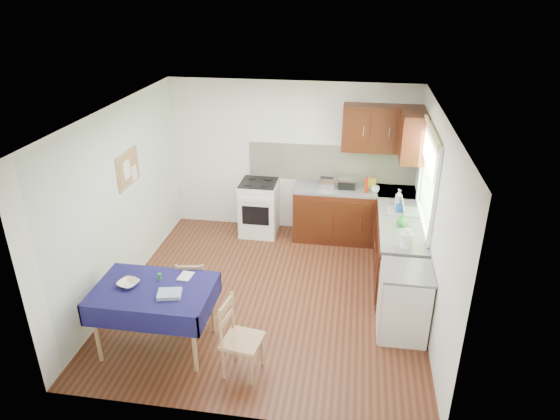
% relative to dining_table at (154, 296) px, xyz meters
% --- Properties ---
extents(floor, '(4.20, 4.20, 0.00)m').
position_rel_dining_table_xyz_m(floor, '(1.10, 1.22, -0.69)').
color(floor, '#462112').
rests_on(floor, ground).
extents(ceiling, '(4.00, 4.20, 0.02)m').
position_rel_dining_table_xyz_m(ceiling, '(1.10, 1.22, 1.81)').
color(ceiling, white).
rests_on(ceiling, wall_back).
extents(wall_back, '(4.00, 0.02, 2.50)m').
position_rel_dining_table_xyz_m(wall_back, '(1.10, 3.32, 0.56)').
color(wall_back, white).
rests_on(wall_back, ground).
extents(wall_front, '(4.00, 0.02, 2.50)m').
position_rel_dining_table_xyz_m(wall_front, '(1.10, -0.88, 0.56)').
color(wall_front, white).
rests_on(wall_front, ground).
extents(wall_left, '(0.02, 4.20, 2.50)m').
position_rel_dining_table_xyz_m(wall_left, '(-0.90, 1.22, 0.56)').
color(wall_left, silver).
rests_on(wall_left, ground).
extents(wall_right, '(0.02, 4.20, 2.50)m').
position_rel_dining_table_xyz_m(wall_right, '(3.10, 1.22, 0.56)').
color(wall_right, white).
rests_on(wall_right, ground).
extents(base_cabinets, '(1.90, 2.30, 0.86)m').
position_rel_dining_table_xyz_m(base_cabinets, '(2.46, 2.47, -0.26)').
color(base_cabinets, '#381609').
rests_on(base_cabinets, ground).
extents(worktop_back, '(1.90, 0.60, 0.04)m').
position_rel_dining_table_xyz_m(worktop_back, '(2.15, 3.02, 0.19)').
color(worktop_back, slate).
rests_on(worktop_back, base_cabinets).
extents(worktop_right, '(0.60, 1.70, 0.04)m').
position_rel_dining_table_xyz_m(worktop_right, '(2.80, 1.87, 0.19)').
color(worktop_right, slate).
rests_on(worktop_right, base_cabinets).
extents(worktop_corner, '(0.60, 0.60, 0.04)m').
position_rel_dining_table_xyz_m(worktop_corner, '(2.80, 3.02, 0.19)').
color(worktop_corner, slate).
rests_on(worktop_corner, base_cabinets).
extents(splashback, '(2.70, 0.02, 0.60)m').
position_rel_dining_table_xyz_m(splashback, '(1.75, 3.30, 0.51)').
color(splashback, white).
rests_on(splashback, wall_back).
extents(upper_cabinets, '(1.20, 0.85, 0.70)m').
position_rel_dining_table_xyz_m(upper_cabinets, '(2.63, 3.02, 1.16)').
color(upper_cabinets, '#381609').
rests_on(upper_cabinets, wall_back).
extents(stove, '(0.60, 0.61, 0.92)m').
position_rel_dining_table_xyz_m(stove, '(0.60, 3.01, -0.23)').
color(stove, white).
rests_on(stove, ground).
extents(window, '(0.04, 1.48, 1.26)m').
position_rel_dining_table_xyz_m(window, '(3.08, 1.92, 0.96)').
color(window, '#385E26').
rests_on(window, wall_right).
extents(fridge, '(0.58, 0.60, 0.89)m').
position_rel_dining_table_xyz_m(fridge, '(2.80, 0.67, -0.25)').
color(fridge, white).
rests_on(fridge, ground).
extents(corkboard, '(0.04, 0.62, 0.47)m').
position_rel_dining_table_xyz_m(corkboard, '(-0.87, 1.52, 0.91)').
color(corkboard, tan).
rests_on(corkboard, wall_left).
extents(dining_table, '(1.31, 0.89, 0.80)m').
position_rel_dining_table_xyz_m(dining_table, '(0.00, 0.00, 0.00)').
color(dining_table, '#141043').
rests_on(dining_table, ground).
extents(chair_far, '(0.44, 0.44, 0.86)m').
position_rel_dining_table_xyz_m(chair_far, '(0.26, 0.56, -0.24)').
color(chair_far, tan).
rests_on(chair_far, ground).
extents(chair_near, '(0.45, 0.45, 0.89)m').
position_rel_dining_table_xyz_m(chair_near, '(1.02, -0.27, -0.22)').
color(chair_near, tan).
rests_on(chair_near, ground).
extents(toaster, '(0.24, 0.15, 0.19)m').
position_rel_dining_table_xyz_m(toaster, '(1.71, 2.98, 0.29)').
color(toaster, silver).
rests_on(toaster, worktop_back).
extents(sandwich_press, '(0.26, 0.23, 0.15)m').
position_rel_dining_table_xyz_m(sandwich_press, '(2.02, 3.03, 0.28)').
color(sandwich_press, black).
rests_on(sandwich_press, worktop_back).
extents(sauce_bottle, '(0.05, 0.05, 0.23)m').
position_rel_dining_table_xyz_m(sauce_bottle, '(2.32, 2.88, 0.33)').
color(sauce_bottle, red).
rests_on(sauce_bottle, worktop_back).
extents(yellow_packet, '(0.13, 0.10, 0.15)m').
position_rel_dining_table_xyz_m(yellow_packet, '(2.42, 3.12, 0.29)').
color(yellow_packet, gold).
rests_on(yellow_packet, worktop_back).
extents(dish_rack, '(0.43, 0.33, 0.20)m').
position_rel_dining_table_xyz_m(dish_rack, '(2.84, 2.22, 0.23)').
color(dish_rack, gray).
rests_on(dish_rack, worktop_right).
extents(kettle, '(0.15, 0.15, 0.25)m').
position_rel_dining_table_xyz_m(kettle, '(2.81, 1.21, 0.32)').
color(kettle, white).
rests_on(kettle, worktop_right).
extents(cup, '(0.16, 0.16, 0.10)m').
position_rel_dining_table_xyz_m(cup, '(2.46, 2.90, 0.26)').
color(cup, white).
rests_on(cup, worktop_back).
extents(soap_bottle_a, '(0.14, 0.15, 0.27)m').
position_rel_dining_table_xyz_m(soap_bottle_a, '(2.78, 2.40, 0.35)').
color(soap_bottle_a, white).
rests_on(soap_bottle_a, worktop_right).
extents(soap_bottle_b, '(0.10, 0.10, 0.19)m').
position_rel_dining_table_xyz_m(soap_bottle_b, '(2.79, 2.20, 0.30)').
color(soap_bottle_b, blue).
rests_on(soap_bottle_b, worktop_right).
extents(soap_bottle_c, '(0.18, 0.18, 0.17)m').
position_rel_dining_table_xyz_m(soap_bottle_c, '(2.79, 1.77, 0.29)').
color(soap_bottle_c, green).
rests_on(soap_bottle_c, worktop_right).
extents(plate_bowl, '(0.28, 0.28, 0.05)m').
position_rel_dining_table_xyz_m(plate_bowl, '(-0.28, -0.00, 0.13)').
color(plate_bowl, beige).
rests_on(plate_bowl, dining_table).
extents(book, '(0.16, 0.21, 0.02)m').
position_rel_dining_table_xyz_m(book, '(0.21, 0.28, 0.11)').
color(book, white).
rests_on(book, dining_table).
extents(spice_jar, '(0.04, 0.04, 0.08)m').
position_rel_dining_table_xyz_m(spice_jar, '(0.02, 0.17, 0.15)').
color(spice_jar, '#268D36').
rests_on(spice_jar, dining_table).
extents(tea_towel, '(0.29, 0.24, 0.04)m').
position_rel_dining_table_xyz_m(tea_towel, '(0.24, -0.11, 0.13)').
color(tea_towel, navy).
rests_on(tea_towel, dining_table).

